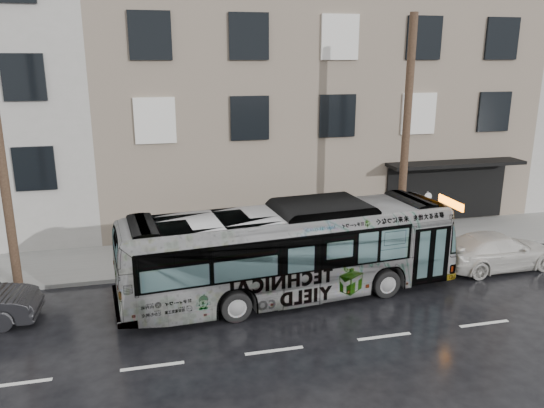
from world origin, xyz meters
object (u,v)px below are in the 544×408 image
at_px(utility_pole_rear, 0,154).
at_px(sign_post, 425,221).
at_px(utility_pole_front, 406,139).
at_px(bus, 290,251).
at_px(white_sedan, 497,251).

xyz_separation_m(utility_pole_rear, sign_post, (15.10, 0.00, -3.30)).
relative_size(utility_pole_front, bus, 0.81).
xyz_separation_m(sign_post, bus, (-6.29, -2.58, 0.20)).
xyz_separation_m(utility_pole_front, bus, (-5.19, -2.58, -3.10)).
distance_m(utility_pole_front, sign_post, 3.48).
height_order(utility_pole_front, bus, utility_pole_front).
distance_m(utility_pole_rear, sign_post, 15.46).
xyz_separation_m(bus, white_sedan, (8.12, 0.52, -0.88)).
relative_size(utility_pole_front, sign_post, 3.75).
distance_m(sign_post, bus, 6.80).
bearing_deg(utility_pole_rear, sign_post, 0.00).
relative_size(utility_pole_rear, bus, 0.81).
height_order(utility_pole_rear, bus, utility_pole_rear).
distance_m(utility_pole_front, white_sedan, 5.36).
bearing_deg(white_sedan, utility_pole_front, 52.00).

